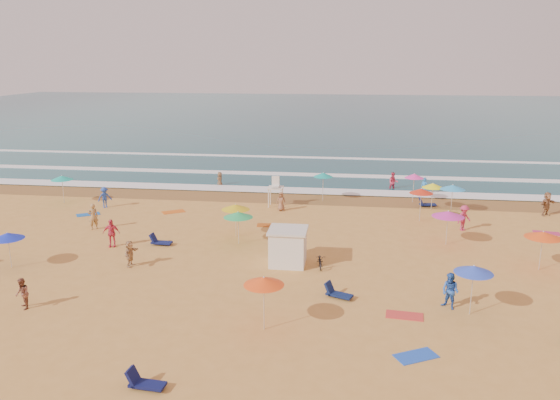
# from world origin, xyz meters

# --- Properties ---
(ground) EXTENTS (220.00, 220.00, 0.00)m
(ground) POSITION_xyz_m (0.00, 0.00, 0.00)
(ground) COLOR gold
(ground) RESTS_ON ground
(ocean) EXTENTS (220.00, 140.00, 0.18)m
(ocean) POSITION_xyz_m (0.00, 84.00, 0.00)
(ocean) COLOR #0C4756
(ocean) RESTS_ON ground
(wet_sand) EXTENTS (220.00, 220.00, 0.00)m
(wet_sand) POSITION_xyz_m (0.00, 12.50, 0.01)
(wet_sand) COLOR olive
(wet_sand) RESTS_ON ground
(surf_foam) EXTENTS (200.00, 18.70, 0.05)m
(surf_foam) POSITION_xyz_m (0.00, 21.32, 0.10)
(surf_foam) COLOR white
(surf_foam) RESTS_ON ground
(cabana) EXTENTS (2.00, 2.00, 2.00)m
(cabana) POSITION_xyz_m (-1.29, -2.90, 1.00)
(cabana) COLOR white
(cabana) RESTS_ON ground
(cabana_roof) EXTENTS (2.20, 2.20, 0.12)m
(cabana_roof) POSITION_xyz_m (-1.29, -2.90, 2.06)
(cabana_roof) COLOR silver
(cabana_roof) RESTS_ON cabana
(bicycle) EXTENTS (0.72, 1.59, 0.81)m
(bicycle) POSITION_xyz_m (0.61, -3.20, 0.40)
(bicycle) COLOR black
(bicycle) RESTS_ON ground
(lifeguard_stand) EXTENTS (1.20, 1.20, 2.10)m
(lifeguard_stand) POSITION_xyz_m (-3.79, 9.69, 1.05)
(lifeguard_stand) COLOR white
(lifeguard_stand) RESTS_ON ground
(beach_umbrellas) EXTENTS (41.57, 25.14, 0.73)m
(beach_umbrellas) POSITION_xyz_m (1.74, 1.32, 2.10)
(beach_umbrellas) COLOR #FF38AF
(beach_umbrellas) RESTS_ON ground
(loungers) EXTENTS (66.06, 27.83, 0.34)m
(loungers) POSITION_xyz_m (4.19, -3.59, 0.17)
(loungers) COLOR #0E1347
(loungers) RESTS_ON ground
(towels) EXTENTS (36.87, 24.52, 0.03)m
(towels) POSITION_xyz_m (-0.63, -4.03, 0.01)
(towels) COLOR #D31A52
(towels) RESTS_ON ground
(beachgoers) EXTENTS (45.48, 28.16, 2.10)m
(beachgoers) POSITION_xyz_m (1.69, 4.72, 0.81)
(beachgoers) COLOR #2A7EC6
(beachgoers) RESTS_ON ground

